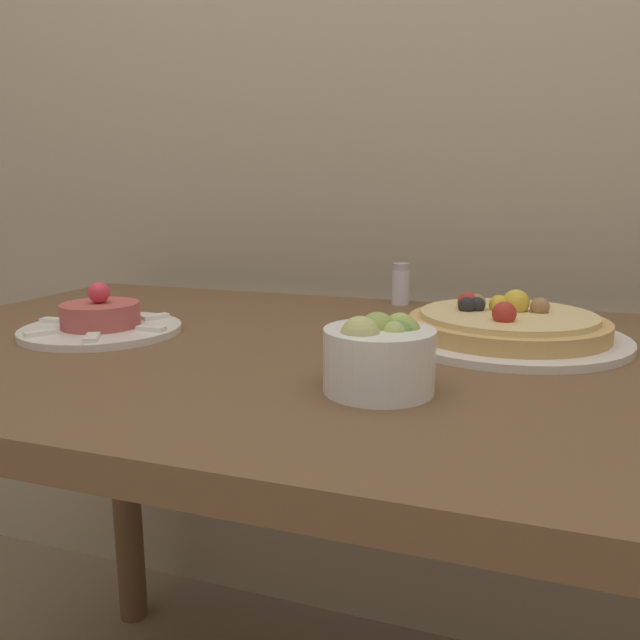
{
  "coord_description": "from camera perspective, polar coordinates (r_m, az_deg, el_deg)",
  "views": [
    {
      "loc": [
        0.12,
        -0.36,
        0.94
      ],
      "look_at": [
        -0.12,
        0.34,
        0.79
      ],
      "focal_mm": 35.0,
      "sensor_mm": 36.0,
      "label": 1
    }
  ],
  "objects": [
    {
      "name": "small_bowl",
      "position": [
        0.62,
        5.54,
        -3.11
      ],
      "size": [
        0.11,
        0.11,
        0.08
      ],
      "color": "white",
      "rests_on": "dining_table"
    },
    {
      "name": "dining_table",
      "position": [
        0.8,
        8.92,
        -9.89
      ],
      "size": [
        1.48,
        0.74,
        0.75
      ],
      "color": "brown",
      "rests_on": "ground_plane"
    },
    {
      "name": "tartare_plate",
      "position": [
        0.92,
        -19.38,
        -0.2
      ],
      "size": [
        0.22,
        0.22,
        0.07
      ],
      "color": "silver",
      "rests_on": "dining_table"
    },
    {
      "name": "pizza_plate",
      "position": [
        0.86,
        16.67,
        -0.63
      ],
      "size": [
        0.31,
        0.31,
        0.07
      ],
      "color": "silver",
      "rests_on": "dining_table"
    },
    {
      "name": "salt_shaker",
      "position": [
        1.09,
        7.38,
        3.27
      ],
      "size": [
        0.03,
        0.03,
        0.07
      ],
      "color": "silver",
      "rests_on": "dining_table"
    }
  ]
}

